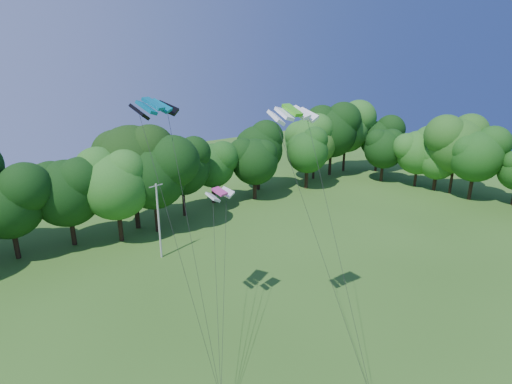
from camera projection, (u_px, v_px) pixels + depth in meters
utility_pole at (159, 220)px, 39.39m from camera, size 1.54×0.39×7.78m
kite_teal at (153, 104)px, 23.81m from camera, size 3.35×2.45×0.76m
kite_green at (292, 110)px, 23.93m from camera, size 3.16×1.56×0.69m
kite_pink at (220, 191)px, 27.71m from camera, size 2.22×1.39×0.45m
tree_back_center at (132, 159)px, 45.43m from camera, size 9.34×9.34×13.58m
tree_back_east at (315, 139)px, 66.88m from camera, size 7.59×7.59×11.04m
tree_flank_east at (457, 141)px, 58.48m from camera, size 8.91×8.91×12.95m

